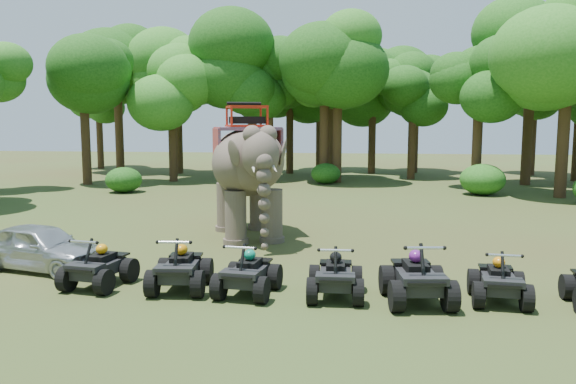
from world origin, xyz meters
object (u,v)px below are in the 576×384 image
Objects in this scene: atv_4 at (417,271)px; atv_5 at (499,275)px; elephant at (248,170)px; atv_3 at (336,270)px; parked_car at (40,247)px; atv_1 at (180,263)px; atv_0 at (99,261)px; atv_2 at (248,268)px.

atv_5 is (1.74, 0.24, -0.09)m from atv_4.
atv_3 is (3.18, -6.33, -1.62)m from elephant.
atv_4 is (4.92, -6.47, -1.55)m from elephant.
parked_car is 4.36m from atv_1.
atv_2 is at bearing 5.98° from atv_0.
elephant is 1.50× the size of parked_car.
elephant is at bearing 114.92° from atv_3.
atv_1 reaches higher than atv_5.
atv_0 is 1.00× the size of atv_3.
elephant is 6.66m from atv_2.
atv_5 is at bearing 8.24° from atv_0.
elephant is 6.41m from atv_1.
atv_2 is at bearing -90.47° from parked_car.
atv_5 is at bearing -0.07° from atv_3.
atv_0 is (-2.32, -6.19, -1.62)m from elephant.
atv_3 is at bearing -173.08° from atv_5.
elephant is at bearing 142.11° from atv_5.
atv_5 is at bearing 8.22° from atv_2.
atv_0 reaches higher than parked_car.
atv_0 is 1.03× the size of atv_5.
atv_3 is at bearing -7.18° from atv_1.
parked_car is 2.16× the size of atv_0.
atv_5 is at bearing -83.28° from parked_car.
atv_4 reaches higher than atv_5.
elephant reaches higher than atv_3.
atv_2 is 1.00× the size of atv_3.
atv_2 is 0.89× the size of atv_4.
atv_4 is (5.27, -0.27, 0.05)m from atv_1.
atv_2 reaches higher than atv_3.
elephant reaches higher than atv_1.
atv_2 is (5.76, -1.42, 0.01)m from parked_car.
atv_4 is 1.16× the size of atv_5.
elephant is 9.26m from atv_5.
atv_3 is at bearing 7.41° from atv_2.
atv_3 is at bearing 7.02° from atv_0.
atv_4 reaches higher than atv_2.
atv_2 is at bearing 170.99° from atv_4.
parked_car is 2.16× the size of atv_3.
atv_4 is at bearing -166.87° from atv_5.
atv_2 is at bearing -173.54° from atv_5.
atv_1 reaches higher than atv_3.
atv_3 is (1.95, 0.02, -0.00)m from atv_2.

